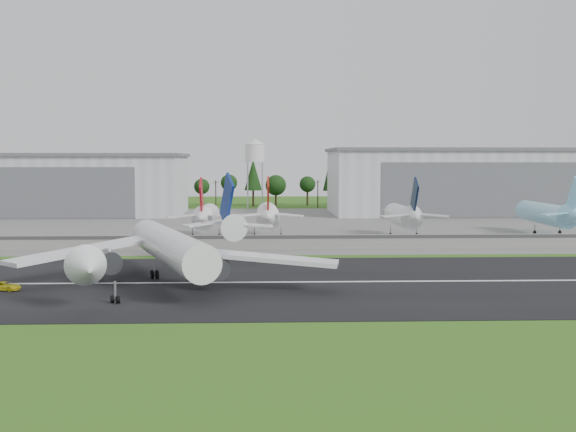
{
  "coord_description": "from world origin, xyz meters",
  "views": [
    {
      "loc": [
        -2.27,
        -110.74,
        20.75
      ],
      "look_at": [
        3.24,
        40.0,
        9.0
      ],
      "focal_mm": 45.0,
      "sensor_mm": 36.0,
      "label": 1
    }
  ],
  "objects_px": {
    "ground_vehicle": "(5,286)",
    "parked_jet_navy": "(405,216)",
    "main_airliner": "(169,255)",
    "parked_jet_red_a": "(205,216)",
    "parked_jet_skyblue": "(550,214)",
    "parked_jet_red_b": "(268,216)"
  },
  "relations": [
    {
      "from": "ground_vehicle",
      "to": "parked_jet_red_a",
      "type": "height_order",
      "value": "parked_jet_red_a"
    },
    {
      "from": "main_airliner",
      "to": "parked_jet_navy",
      "type": "distance_m",
      "value": 85.47
    },
    {
      "from": "main_airliner",
      "to": "parked_jet_navy",
      "type": "height_order",
      "value": "main_airliner"
    },
    {
      "from": "ground_vehicle",
      "to": "parked_jet_navy",
      "type": "bearing_deg",
      "value": -32.49
    },
    {
      "from": "main_airliner",
      "to": "parked_jet_skyblue",
      "type": "relative_size",
      "value": 1.55
    },
    {
      "from": "parked_jet_red_b",
      "to": "parked_jet_skyblue",
      "type": "relative_size",
      "value": 0.84
    },
    {
      "from": "parked_jet_red_a",
      "to": "parked_jet_navy",
      "type": "distance_m",
      "value": 52.22
    },
    {
      "from": "parked_jet_red_b",
      "to": "parked_jet_navy",
      "type": "bearing_deg",
      "value": -0.04
    },
    {
      "from": "parked_jet_red_b",
      "to": "parked_jet_navy",
      "type": "xyz_separation_m",
      "value": [
        36.0,
        -0.02,
        -0.16
      ]
    },
    {
      "from": "parked_jet_skyblue",
      "to": "main_airliner",
      "type": "bearing_deg",
      "value": -142.49
    },
    {
      "from": "ground_vehicle",
      "to": "parked_jet_navy",
      "type": "xyz_separation_m",
      "value": [
        78.26,
        72.74,
        5.3
      ]
    },
    {
      "from": "parked_jet_red_b",
      "to": "parked_jet_red_a",
      "type": "bearing_deg",
      "value": -179.91
    },
    {
      "from": "parked_jet_red_a",
      "to": "parked_jet_navy",
      "type": "relative_size",
      "value": 1.0
    },
    {
      "from": "parked_jet_red_b",
      "to": "parked_jet_skyblue",
      "type": "bearing_deg",
      "value": 3.73
    },
    {
      "from": "main_airliner",
      "to": "ground_vehicle",
      "type": "height_order",
      "value": "main_airliner"
    },
    {
      "from": "parked_jet_navy",
      "to": "parked_jet_skyblue",
      "type": "distance_m",
      "value": 40.97
    },
    {
      "from": "parked_jet_red_a",
      "to": "parked_jet_red_b",
      "type": "relative_size",
      "value": 1.0
    },
    {
      "from": "main_airliner",
      "to": "parked_jet_red_b",
      "type": "relative_size",
      "value": 1.84
    },
    {
      "from": "parked_jet_red_a",
      "to": "ground_vehicle",
      "type": "bearing_deg",
      "value": -109.7
    },
    {
      "from": "ground_vehicle",
      "to": "parked_jet_skyblue",
      "type": "xyz_separation_m",
      "value": [
        118.93,
        77.76,
        5.37
      ]
    },
    {
      "from": "parked_jet_red_a",
      "to": "parked_jet_skyblue",
      "type": "relative_size",
      "value": 0.84
    },
    {
      "from": "ground_vehicle",
      "to": "main_airliner",
      "type": "bearing_deg",
      "value": -62.47
    }
  ]
}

